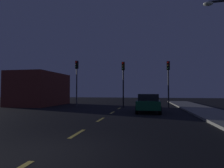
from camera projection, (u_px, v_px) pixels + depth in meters
ground_plane at (103, 118)px, 11.79m from camera, size 80.00×80.00×0.00m
lane_stripe_second at (77, 134)px, 7.47m from camera, size 0.16×1.60×0.01m
lane_stripe_third at (101, 120)px, 11.20m from camera, size 0.16×1.60×0.01m
lane_stripe_fourth at (112, 113)px, 14.93m from camera, size 0.16×1.60×0.01m
lane_stripe_fifth at (119, 108)px, 18.66m from camera, size 0.16×1.60×0.01m
traffic_signal_left at (77, 75)px, 21.07m from camera, size 0.32×0.38×5.19m
traffic_signal_center at (123, 75)px, 20.07m from camera, size 0.32×0.38×4.90m
traffic_signal_right at (168, 75)px, 19.19m from camera, size 0.32×0.38×4.83m
car_stopped_ahead at (149, 103)px, 15.17m from camera, size 1.97×3.93×1.50m
storefront_left at (40, 89)px, 23.10m from camera, size 4.65×7.43×3.98m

